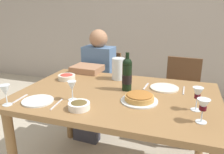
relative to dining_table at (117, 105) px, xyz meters
name	(u,v)px	position (x,y,z in m)	size (l,w,h in m)	color
back_wall	(159,6)	(0.00, 2.24, 0.73)	(8.00, 0.10, 2.80)	#A3998E
dining_table	(117,105)	(0.00, 0.00, 0.00)	(1.50, 1.00, 0.76)	olive
wine_bottle	(127,74)	(0.05, 0.10, 0.22)	(0.08, 0.08, 0.30)	black
water_pitcher	(118,70)	(-0.09, 0.35, 0.18)	(0.17, 0.11, 0.19)	silver
baked_tart	(139,98)	(0.19, -0.09, 0.12)	(0.26, 0.26, 0.06)	silver
salad_bowl	(67,77)	(-0.53, 0.19, 0.12)	(0.15, 0.15, 0.05)	silver
olive_bowl	(79,105)	(-0.15, -0.33, 0.12)	(0.14, 0.14, 0.05)	white
wine_glass_left_diner	(5,91)	(-0.64, -0.43, 0.19)	(0.07, 0.07, 0.14)	silver
wine_glass_right_diner	(203,106)	(0.59, -0.27, 0.19)	(0.07, 0.07, 0.14)	silver
wine_glass_centre	(198,94)	(0.56, -0.11, 0.20)	(0.07, 0.07, 0.15)	silver
wine_glass_spare	(72,87)	(-0.26, -0.21, 0.19)	(0.06, 0.06, 0.14)	silver
dinner_plate_left_setting	(38,101)	(-0.48, -0.32, 0.10)	(0.22, 0.22, 0.01)	silver
dinner_plate_right_setting	(164,88)	(0.33, 0.23, 0.10)	(0.23, 0.23, 0.01)	silver
fork_left_setting	(20,99)	(-0.63, -0.32, 0.09)	(0.16, 0.01, 0.01)	silver
knife_left_setting	(57,104)	(-0.33, -0.32, 0.09)	(0.18, 0.01, 0.01)	silver
knife_right_setting	(184,90)	(0.48, 0.23, 0.09)	(0.18, 0.01, 0.01)	silver
spoon_right_setting	(146,86)	(0.18, 0.23, 0.09)	(0.16, 0.01, 0.01)	silver
chair_left	(103,84)	(-0.44, 0.88, -0.17)	(0.42, 0.42, 0.87)	brown
diner_left	(95,80)	(-0.46, 0.65, -0.05)	(0.35, 0.52, 1.16)	#4C6B93
chair_right	(181,93)	(0.46, 0.86, -0.17)	(0.43, 0.43, 0.87)	brown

